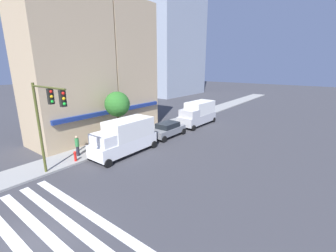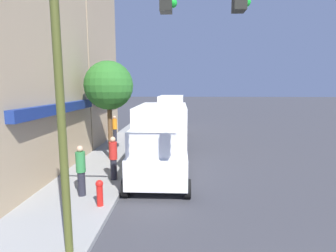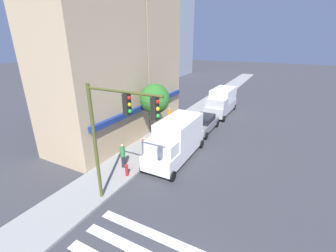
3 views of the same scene
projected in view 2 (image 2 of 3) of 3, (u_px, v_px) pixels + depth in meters
storefront_row at (34, 18)px, 13.58m from camera, size 14.44×5.30×14.92m
traffic_signal at (127, 47)px, 5.26m from camera, size 0.32×4.13×6.53m
box_truck_white at (162, 138)px, 11.79m from camera, size 6.20×2.42×3.04m
sedan_grey at (168, 131)px, 18.04m from camera, size 4.41×2.02×1.59m
box_truck_silver at (171, 112)px, 24.34m from camera, size 6.26×2.42×3.04m
pedestrian_red_jacket at (113, 157)px, 10.53m from camera, size 0.32×0.32×1.77m
pedestrian_green_top at (81, 170)px, 8.96m from camera, size 0.32×0.32×1.77m
pedestrian_orange_vest at (115, 128)px, 17.99m from camera, size 0.32×0.32×1.77m
fire_hydrant at (100, 192)px, 8.24m from camera, size 0.24×0.24×0.84m
street_tree at (109, 86)px, 13.25m from camera, size 2.47×2.47×5.03m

